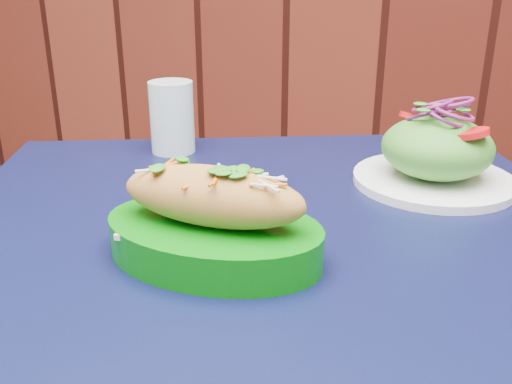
% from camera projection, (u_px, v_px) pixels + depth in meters
% --- Properties ---
extents(cafe_table, '(1.05, 1.05, 0.75)m').
position_uv_depth(cafe_table, '(274.00, 298.00, 0.69)').
color(cafe_table, black).
rests_on(cafe_table, ground).
extents(banh_mi_basket, '(0.24, 0.16, 0.11)m').
position_uv_depth(banh_mi_basket, '(213.00, 221.00, 0.59)').
color(banh_mi_basket, '#056D09').
rests_on(banh_mi_basket, cafe_table).
extents(salad_plate, '(0.22, 0.22, 0.12)m').
position_uv_depth(salad_plate, '(436.00, 153.00, 0.79)').
color(salad_plate, white).
rests_on(salad_plate, cafe_table).
extents(water_glass, '(0.07, 0.07, 0.12)m').
position_uv_depth(water_glass, '(172.00, 117.00, 0.93)').
color(water_glass, silver).
rests_on(water_glass, cafe_table).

